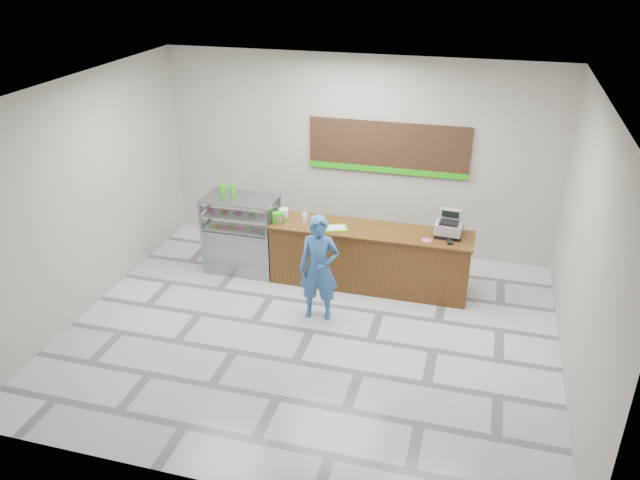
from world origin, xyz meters
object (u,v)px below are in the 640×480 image
(serving_tray, at_px, (335,228))
(customer, at_px, (319,268))
(display_case, at_px, (242,233))
(sales_counter, at_px, (369,258))
(cash_register, at_px, (449,226))

(serving_tray, relative_size, customer, 0.28)
(display_case, bearing_deg, serving_tray, -4.57)
(display_case, bearing_deg, customer, -33.50)
(sales_counter, xyz_separation_m, cash_register, (1.21, 0.11, 0.66))
(display_case, bearing_deg, cash_register, 1.93)
(serving_tray, bearing_deg, customer, -109.36)
(sales_counter, distance_m, customer, 1.27)
(cash_register, height_order, serving_tray, cash_register)
(sales_counter, height_order, display_case, display_case)
(customer, bearing_deg, display_case, 139.52)
(cash_register, relative_size, customer, 0.28)
(cash_register, distance_m, serving_tray, 1.78)
(sales_counter, bearing_deg, cash_register, 5.42)
(display_case, height_order, cash_register, cash_register)
(sales_counter, relative_size, customer, 1.98)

